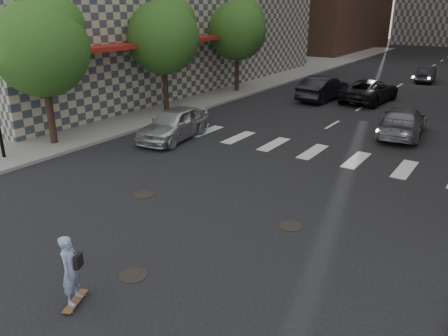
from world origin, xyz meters
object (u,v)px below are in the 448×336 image
object	(u,v)px
silver_sedan	(174,123)
traffic_car_b	(403,122)
traffic_car_c	(370,91)
traffic_car_e	(426,74)
tree_a	(44,44)
skateboarder	(71,270)
tree_b	(165,34)
tree_c	(239,28)
traffic_car_a	(323,88)

from	to	relation	value
silver_sedan	traffic_car_b	distance (m)	11.50
traffic_car_b	traffic_car_c	size ratio (longest dim) A/B	0.91
traffic_car_b	traffic_car_e	size ratio (longest dim) A/B	1.27
traffic_car_e	tree_a	bearing A→B (deg)	64.12
tree_a	skateboarder	bearing A→B (deg)	-34.50
tree_b	silver_sedan	size ratio (longest dim) A/B	1.43
tree_a	traffic_car_b	bearing A→B (deg)	39.66
tree_b	tree_c	size ratio (longest dim) A/B	1.00
traffic_car_b	traffic_car_c	distance (m)	8.17
traffic_car_b	traffic_car_e	bearing A→B (deg)	-88.36
tree_c	traffic_car_e	xyz separation A→B (m)	(10.84, 12.86, -4.01)
skateboarder	traffic_car_a	xyz separation A→B (m)	(-3.98, 24.00, -0.08)
tree_b	traffic_car_b	xyz separation A→B (m)	(13.10, 2.86, -3.93)
traffic_car_a	tree_b	bearing A→B (deg)	57.49
tree_a	traffic_car_e	bearing A→B (deg)	69.41
tree_b	traffic_car_b	world-z (taller)	tree_b
skateboarder	traffic_car_e	bearing A→B (deg)	65.06
tree_b	tree_c	bearing A→B (deg)	90.00
tree_a	traffic_car_e	distance (m)	31.09
skateboarder	traffic_car_b	distance (m)	18.20
tree_c	traffic_car_a	xyz separation A→B (m)	(6.40, 0.86, -3.83)
tree_b	traffic_car_b	size ratio (longest dim) A/B	1.34
tree_c	traffic_car_e	bearing A→B (deg)	49.87
tree_b	traffic_car_a	distance (m)	11.58
traffic_car_e	tree_b	bearing A→B (deg)	57.25
tree_a	tree_b	size ratio (longest dim) A/B	1.00
tree_c	traffic_car_c	distance (m)	10.26
traffic_car_a	traffic_car_c	xyz separation A→B (m)	(2.86, 1.21, -0.07)
tree_b	traffic_car_c	size ratio (longest dim) A/B	1.22
traffic_car_b	traffic_car_e	xyz separation A→B (m)	(-2.26, 18.00, -0.08)
tree_c	traffic_car_c	bearing A→B (deg)	12.59
skateboarder	traffic_car_a	size ratio (longest dim) A/B	0.35
skateboarder	silver_sedan	bearing A→B (deg)	96.02
traffic_car_e	silver_sedan	bearing A→B (deg)	69.29
silver_sedan	traffic_car_c	bearing A→B (deg)	62.58
traffic_car_b	skateboarder	bearing A→B (deg)	75.88
tree_b	traffic_car_e	size ratio (longest dim) A/B	1.70
tree_a	tree_c	size ratio (longest dim) A/B	1.00
silver_sedan	traffic_car_b	xyz separation A→B (m)	(9.15, 6.97, -0.07)
tree_b	traffic_car_c	bearing A→B (deg)	47.39
tree_a	traffic_car_a	xyz separation A→B (m)	(6.40, 16.86, -3.83)
tree_b	tree_c	world-z (taller)	same
skateboarder	traffic_car_a	distance (m)	24.33
skateboarder	tree_a	bearing A→B (deg)	121.30
traffic_car_c	traffic_car_e	xyz separation A→B (m)	(1.58, 10.79, -0.11)
tree_a	traffic_car_c	world-z (taller)	tree_a
tree_a	traffic_car_c	bearing A→B (deg)	62.86
tree_c	traffic_car_e	size ratio (longest dim) A/B	1.70
tree_a	traffic_car_e	world-z (taller)	tree_a
skateboarder	traffic_car_c	xyz separation A→B (m)	(-1.12, 25.20, -0.15)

